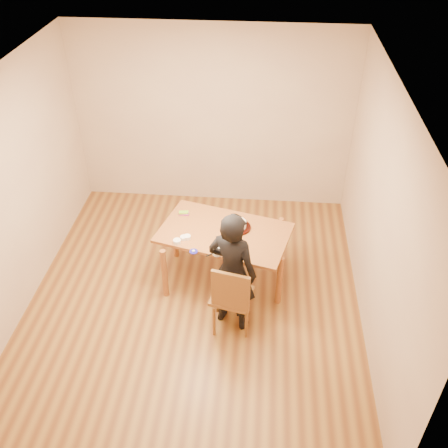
# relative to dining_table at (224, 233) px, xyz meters

# --- Properties ---
(room_shell) EXTENTS (4.00, 4.50, 2.70)m
(room_shell) POSITION_rel_dining_table_xyz_m (-0.33, -0.07, 0.62)
(room_shell) COLOR brown
(room_shell) RESTS_ON ground
(dining_table) EXTENTS (1.71, 1.27, 0.04)m
(dining_table) POSITION_rel_dining_table_xyz_m (0.00, 0.00, 0.00)
(dining_table) COLOR brown
(dining_table) RESTS_ON floor
(dining_chair) EXTENTS (0.51, 0.51, 0.04)m
(dining_chair) POSITION_rel_dining_table_xyz_m (0.15, -0.78, -0.28)
(dining_chair) COLOR brown
(dining_chair) RESTS_ON floor
(cake_plate) EXTENTS (0.32, 0.32, 0.02)m
(cake_plate) POSITION_rel_dining_table_xyz_m (0.15, 0.08, 0.03)
(cake_plate) COLOR red
(cake_plate) RESTS_ON dining_table
(cake) EXTENTS (0.21, 0.21, 0.07)m
(cake) POSITION_rel_dining_table_xyz_m (0.15, 0.08, 0.08)
(cake) COLOR white
(cake) RESTS_ON cake_plate
(frosting_dome) EXTENTS (0.21, 0.21, 0.03)m
(frosting_dome) POSITION_rel_dining_table_xyz_m (0.15, 0.08, 0.12)
(frosting_dome) COLOR white
(frosting_dome) RESTS_ON cake
(frosting_tub) EXTENTS (0.10, 0.10, 0.09)m
(frosting_tub) POSITION_rel_dining_table_xyz_m (-0.04, -0.43, 0.06)
(frosting_tub) COLOR white
(frosting_tub) RESTS_ON dining_table
(frosting_lid) EXTENTS (0.10, 0.10, 0.01)m
(frosting_lid) POSITION_rel_dining_table_xyz_m (-0.32, -0.41, 0.02)
(frosting_lid) COLOR #1C1693
(frosting_lid) RESTS_ON dining_table
(frosting_dollop) EXTENTS (0.04, 0.04, 0.02)m
(frosting_dollop) POSITION_rel_dining_table_xyz_m (-0.32, -0.41, 0.04)
(frosting_dollop) COLOR white
(frosting_dollop) RESTS_ON frosting_lid
(ramekin_green) EXTENTS (0.08, 0.08, 0.04)m
(ramekin_green) POSITION_rel_dining_table_xyz_m (-0.47, -0.19, 0.04)
(ramekin_green) COLOR white
(ramekin_green) RESTS_ON dining_table
(ramekin_yellow) EXTENTS (0.08, 0.08, 0.04)m
(ramekin_yellow) POSITION_rel_dining_table_xyz_m (-0.43, -0.17, 0.04)
(ramekin_yellow) COLOR white
(ramekin_yellow) RESTS_ON dining_table
(ramekin_multi) EXTENTS (0.09, 0.09, 0.04)m
(ramekin_multi) POSITION_rel_dining_table_xyz_m (-0.53, -0.26, 0.04)
(ramekin_multi) COLOR white
(ramekin_multi) RESTS_ON dining_table
(candy_box_pink) EXTENTS (0.13, 0.06, 0.02)m
(candy_box_pink) POSITION_rel_dining_table_xyz_m (-0.54, 0.31, 0.03)
(candy_box_pink) COLOR #BF2C5B
(candy_box_pink) RESTS_ON dining_table
(candy_box_green) EXTENTS (0.13, 0.08, 0.02)m
(candy_box_green) POSITION_rel_dining_table_xyz_m (-0.54, 0.31, 0.05)
(candy_box_green) COLOR green
(candy_box_green) RESTS_ON candy_box_pink
(spatula) EXTENTS (0.13, 0.11, 0.01)m
(spatula) POSITION_rel_dining_table_xyz_m (-0.10, -0.43, 0.02)
(spatula) COLOR black
(spatula) RESTS_ON dining_table
(person) EXTENTS (0.65, 0.54, 1.53)m
(person) POSITION_rel_dining_table_xyz_m (0.15, -0.73, 0.04)
(person) COLOR black
(person) RESTS_ON floor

